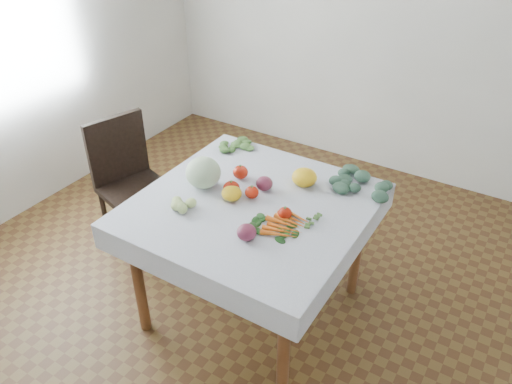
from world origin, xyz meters
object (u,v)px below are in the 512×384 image
at_px(table, 252,219).
at_px(cabbage, 203,173).
at_px(carrot_bunch, 286,224).
at_px(chair, 128,175).
at_px(heirloom_back, 304,177).

bearing_deg(table, cabbage, -179.95).
relative_size(cabbage, carrot_bunch, 0.77).
bearing_deg(cabbage, chair, 168.70).
distance_m(table, chair, 1.07).
distance_m(chair, cabbage, 0.83).
distance_m(chair, carrot_bunch, 1.33).
bearing_deg(table, carrot_bunch, -19.25).
bearing_deg(carrot_bunch, heirloom_back, 104.15).
bearing_deg(table, chair, 171.95).
xyz_separation_m(chair, cabbage, (0.74, -0.15, 0.33)).
bearing_deg(heirloom_back, cabbage, -147.18).
height_order(cabbage, carrot_bunch, cabbage).
bearing_deg(cabbage, heirloom_back, 32.82).
bearing_deg(cabbage, table, 0.05).
height_order(chair, cabbage, cabbage).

